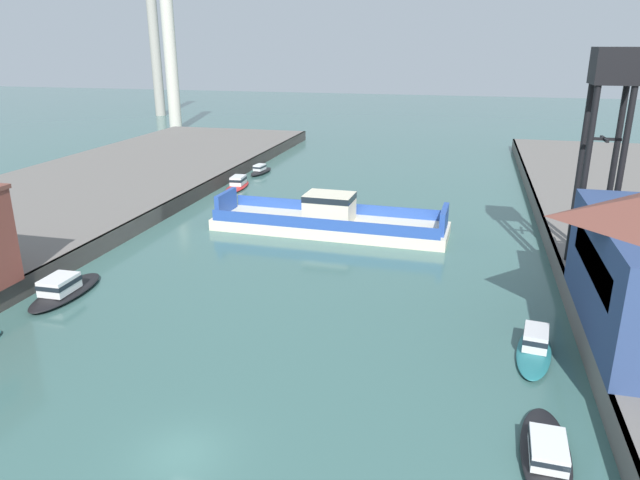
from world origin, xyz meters
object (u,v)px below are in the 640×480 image
(moored_boat_mid_left, at_px, (535,346))
(moored_boat_far_left, at_px, (546,452))
(moored_boat_far_right, at_px, (238,184))
(smokestack_distant_a, at_px, (170,56))
(moored_boat_near_left, at_px, (261,170))
(crane_tower, at_px, (610,105))
(smokestack_distant_b, at_px, (155,50))
(chain_ferry, at_px, (329,220))
(moored_boat_mid_right, at_px, (63,289))

(moored_boat_mid_left, xyz_separation_m, moored_boat_far_left, (-0.36, -10.04, -0.07))
(moored_boat_far_right, bearing_deg, smokestack_distant_a, 125.45)
(moored_boat_far_right, bearing_deg, moored_boat_near_left, 90.23)
(crane_tower, relative_size, smokestack_distant_b, 0.53)
(smokestack_distant_a, bearing_deg, moored_boat_far_right, -54.55)
(smokestack_distant_a, bearing_deg, moored_boat_near_left, -48.57)
(crane_tower, height_order, smokestack_distant_b, smokestack_distant_b)
(moored_boat_mid_left, height_order, smokestack_distant_b, smokestack_distant_b)
(moored_boat_near_left, distance_m, smokestack_distant_a, 51.43)
(moored_boat_near_left, relative_size, crane_tower, 0.37)
(moored_boat_mid_left, relative_size, moored_boat_far_right, 0.94)
(moored_boat_far_left, height_order, smokestack_distant_a, smokestack_distant_a)
(moored_boat_near_left, relative_size, moored_boat_far_left, 0.80)
(moored_boat_mid_left, xyz_separation_m, smokestack_distant_a, (-66.30, 81.67, 14.77))
(moored_boat_far_right, xyz_separation_m, smokestack_distant_b, (-49.66, 70.18, 15.70))
(moored_boat_near_left, bearing_deg, chain_ferry, -56.44)
(chain_ferry, relative_size, crane_tower, 1.47)
(chain_ferry, height_order, moored_boat_mid_right, chain_ferry)
(moored_boat_far_right, bearing_deg, crane_tower, -31.96)
(crane_tower, bearing_deg, moored_boat_far_right, 148.04)
(moored_boat_far_left, bearing_deg, smokestack_distant_b, 125.56)
(smokestack_distant_a, bearing_deg, smokestack_distant_b, 124.97)
(moored_boat_near_left, xyz_separation_m, moored_boat_mid_right, (0.45, -44.42, 0.12))
(crane_tower, bearing_deg, moored_boat_mid_left, -110.84)
(moored_boat_mid_right, relative_size, moored_boat_far_left, 1.05)
(moored_boat_far_left, height_order, moored_boat_far_right, moored_boat_far_right)
(smokestack_distant_b, bearing_deg, moored_boat_far_left, -54.44)
(smokestack_distant_b, bearing_deg, moored_boat_far_right, -54.72)
(moored_boat_far_left, relative_size, smokestack_distant_a, 0.26)
(chain_ferry, bearing_deg, moored_boat_mid_right, -127.29)
(crane_tower, distance_m, smokestack_distant_a, 99.40)
(crane_tower, bearing_deg, chain_ferry, 158.69)
(moored_boat_mid_right, height_order, smokestack_distant_a, smokestack_distant_a)
(smokestack_distant_b, bearing_deg, chain_ferry, -52.46)
(moored_boat_mid_right, bearing_deg, moored_boat_mid_left, -0.56)
(moored_boat_mid_right, distance_m, moored_boat_far_left, 34.50)
(chain_ferry, height_order, crane_tower, crane_tower)
(moored_boat_mid_left, bearing_deg, moored_boat_far_right, 133.21)
(chain_ferry, relative_size, moored_boat_far_right, 3.20)
(chain_ferry, bearing_deg, crane_tower, -21.31)
(chain_ferry, xyz_separation_m, moored_boat_mid_left, (17.75, -20.69, -0.58))
(moored_boat_mid_left, bearing_deg, moored_boat_mid_right, 179.44)
(moored_boat_mid_right, distance_m, smokestack_distant_b, 118.00)
(moored_boat_near_left, distance_m, moored_boat_far_left, 64.14)
(moored_boat_near_left, bearing_deg, moored_boat_far_right, -89.77)
(moored_boat_far_left, relative_size, smokestack_distant_b, 0.24)
(moored_boat_near_left, distance_m, smokestack_distant_b, 80.41)
(moored_boat_near_left, xyz_separation_m, moored_boat_far_right, (0.04, -8.90, 0.05))
(chain_ferry, bearing_deg, smokestack_distant_a, 128.52)
(chain_ferry, distance_m, crane_tower, 27.11)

